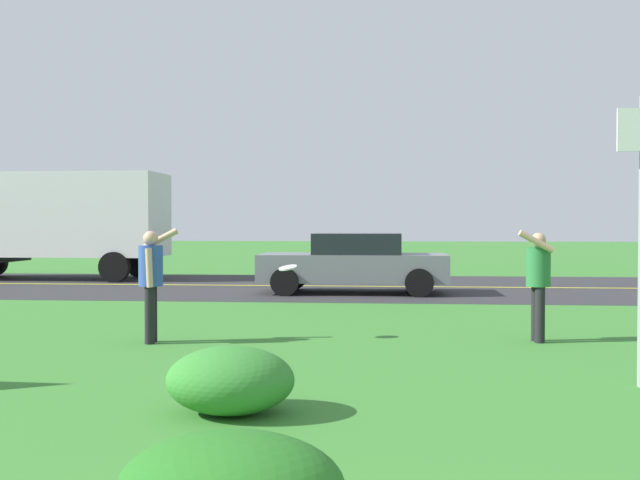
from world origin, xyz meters
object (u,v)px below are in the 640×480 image
(person_thrower_blue_shirt, at_px, (151,276))
(person_catcher_green_shirt, at_px, (538,277))
(frisbee_white, at_px, (288,268))
(box_truck_black, at_px, (57,220))
(car_gray_center_right, at_px, (354,263))

(person_thrower_blue_shirt, relative_size, person_catcher_green_shirt, 1.02)
(person_catcher_green_shirt, bearing_deg, frisbee_white, -178.73)
(person_thrower_blue_shirt, distance_m, box_truck_black, 13.35)
(person_thrower_blue_shirt, xyz_separation_m, frisbee_white, (1.88, 0.50, 0.10))
(car_gray_center_right, relative_size, box_truck_black, 0.67)
(person_catcher_green_shirt, height_order, frisbee_white, person_catcher_green_shirt)
(frisbee_white, xyz_separation_m, car_gray_center_right, (0.65, 7.29, -0.30))
(frisbee_white, bearing_deg, person_thrower_blue_shirt, -165.07)
(person_thrower_blue_shirt, distance_m, frisbee_white, 1.94)
(person_thrower_blue_shirt, relative_size, car_gray_center_right, 0.36)
(frisbee_white, bearing_deg, box_truck_black, 127.62)
(person_catcher_green_shirt, relative_size, frisbee_white, 5.79)
(person_thrower_blue_shirt, xyz_separation_m, person_catcher_green_shirt, (5.45, 0.58, -0.02))
(person_thrower_blue_shirt, bearing_deg, frisbee_white, 14.93)
(frisbee_white, distance_m, car_gray_center_right, 7.32)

